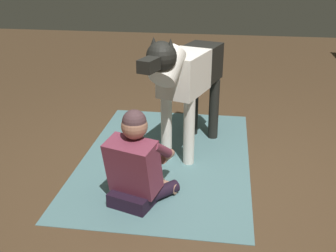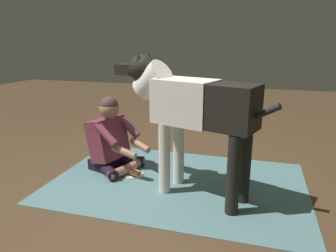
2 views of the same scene
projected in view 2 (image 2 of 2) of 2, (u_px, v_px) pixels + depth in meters
The scene contains 5 objects.
ground_plane at pixel (144, 186), 3.07m from camera, with size 13.88×13.88×0.00m, color #4A3522.
area_rug at pixel (178, 182), 3.16m from camera, with size 2.48×1.66×0.01m, color slate.
person_sitting_on_floor at pixel (112, 141), 3.40m from camera, with size 0.72×0.60×0.81m.
large_dog at pixel (191, 107), 2.73m from camera, with size 1.56×0.65×1.28m.
hot_dog_on_plate at pixel (133, 173), 3.32m from camera, with size 0.22×0.22×0.06m.
Camera 2 is at (-1.01, 2.62, 1.39)m, focal length 33.44 mm.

